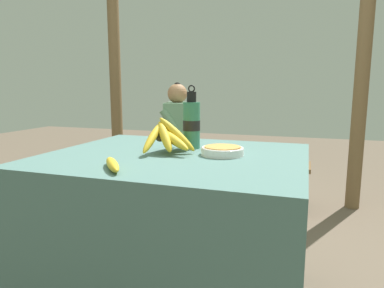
{
  "coord_description": "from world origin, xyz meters",
  "views": [
    {
      "loc": [
        0.55,
        -1.4,
        1.02
      ],
      "look_at": [
        0.06,
        0.05,
        0.77
      ],
      "focal_mm": 32.0,
      "sensor_mm": 36.0,
      "label": 1
    }
  ],
  "objects_px": {
    "serving_bowl": "(222,150)",
    "banana_bunch_green": "(271,155)",
    "seated_vendor": "(172,135)",
    "support_post_near": "(115,69)",
    "loose_banana_front": "(112,164)",
    "support_post_far": "(363,64)",
    "wooden_bench": "(216,166)",
    "water_bottle": "(192,124)",
    "banana_bunch_ripe": "(169,136)"
  },
  "relations": [
    {
      "from": "banana_bunch_ripe",
      "to": "seated_vendor",
      "type": "bearing_deg",
      "value": 111.34
    },
    {
      "from": "loose_banana_front",
      "to": "support_post_far",
      "type": "distance_m",
      "value": 2.38
    },
    {
      "from": "water_bottle",
      "to": "support_post_near",
      "type": "xyz_separation_m",
      "value": [
        -1.36,
        1.57,
        0.36
      ]
    },
    {
      "from": "water_bottle",
      "to": "wooden_bench",
      "type": "distance_m",
      "value": 1.39
    },
    {
      "from": "banana_bunch_ripe",
      "to": "support_post_far",
      "type": "relative_size",
      "value": 0.13
    },
    {
      "from": "seated_vendor",
      "to": "support_post_near",
      "type": "height_order",
      "value": "support_post_near"
    },
    {
      "from": "support_post_near",
      "to": "support_post_far",
      "type": "xyz_separation_m",
      "value": [
        2.29,
        0.0,
        0.0
      ]
    },
    {
      "from": "serving_bowl",
      "to": "seated_vendor",
      "type": "bearing_deg",
      "value": 119.95
    },
    {
      "from": "wooden_bench",
      "to": "banana_bunch_green",
      "type": "distance_m",
      "value": 0.49
    },
    {
      "from": "water_bottle",
      "to": "banana_bunch_ripe",
      "type": "bearing_deg",
      "value": -112.62
    },
    {
      "from": "loose_banana_front",
      "to": "support_post_near",
      "type": "xyz_separation_m",
      "value": [
        -1.23,
        2.07,
        0.47
      ]
    },
    {
      "from": "support_post_near",
      "to": "serving_bowl",
      "type": "bearing_deg",
      "value": -47.64
    },
    {
      "from": "wooden_bench",
      "to": "seated_vendor",
      "type": "height_order",
      "value": "seated_vendor"
    },
    {
      "from": "water_bottle",
      "to": "banana_bunch_green",
      "type": "distance_m",
      "value": 1.36
    },
    {
      "from": "wooden_bench",
      "to": "banana_bunch_green",
      "type": "relative_size",
      "value": 5.04
    },
    {
      "from": "banana_bunch_green",
      "to": "support_post_far",
      "type": "relative_size",
      "value": 0.13
    },
    {
      "from": "water_bottle",
      "to": "seated_vendor",
      "type": "distance_m",
      "value": 1.39
    },
    {
      "from": "support_post_near",
      "to": "support_post_far",
      "type": "bearing_deg",
      "value": 0.0
    },
    {
      "from": "loose_banana_front",
      "to": "water_bottle",
      "type": "bearing_deg",
      "value": 75.61
    },
    {
      "from": "loose_banana_front",
      "to": "support_post_near",
      "type": "height_order",
      "value": "support_post_near"
    },
    {
      "from": "loose_banana_front",
      "to": "wooden_bench",
      "type": "bearing_deg",
      "value": 92.57
    },
    {
      "from": "banana_bunch_ripe",
      "to": "support_post_near",
      "type": "bearing_deg",
      "value": 127.18
    },
    {
      "from": "banana_bunch_ripe",
      "to": "banana_bunch_green",
      "type": "height_order",
      "value": "banana_bunch_ripe"
    },
    {
      "from": "water_bottle",
      "to": "loose_banana_front",
      "type": "xyz_separation_m",
      "value": [
        -0.13,
        -0.51,
        -0.1
      ]
    },
    {
      "from": "loose_banana_front",
      "to": "banana_bunch_green",
      "type": "height_order",
      "value": "loose_banana_front"
    },
    {
      "from": "seated_vendor",
      "to": "water_bottle",
      "type": "bearing_deg",
      "value": 102.12
    },
    {
      "from": "banana_bunch_ripe",
      "to": "support_post_far",
      "type": "bearing_deg",
      "value": 59.81
    },
    {
      "from": "seated_vendor",
      "to": "serving_bowl",
      "type": "bearing_deg",
      "value": 106.24
    },
    {
      "from": "loose_banana_front",
      "to": "wooden_bench",
      "type": "relative_size",
      "value": 0.12
    },
    {
      "from": "seated_vendor",
      "to": "loose_banana_front",
      "type": "bearing_deg",
      "value": 91.3
    },
    {
      "from": "banana_bunch_green",
      "to": "seated_vendor",
      "type": "bearing_deg",
      "value": -177.11
    },
    {
      "from": "banana_bunch_ripe",
      "to": "serving_bowl",
      "type": "bearing_deg",
      "value": 4.78
    },
    {
      "from": "water_bottle",
      "to": "support_post_far",
      "type": "xyz_separation_m",
      "value": [
        0.94,
        1.57,
        0.36
      ]
    },
    {
      "from": "banana_bunch_green",
      "to": "support_post_far",
      "type": "xyz_separation_m",
      "value": [
        0.67,
        0.29,
        0.74
      ]
    },
    {
      "from": "serving_bowl",
      "to": "banana_bunch_green",
      "type": "relative_size",
      "value": 0.6
    },
    {
      "from": "serving_bowl",
      "to": "water_bottle",
      "type": "xyz_separation_m",
      "value": [
        -0.18,
        0.12,
        0.1
      ]
    },
    {
      "from": "support_post_near",
      "to": "support_post_far",
      "type": "relative_size",
      "value": 1.0
    },
    {
      "from": "serving_bowl",
      "to": "wooden_bench",
      "type": "bearing_deg",
      "value": 105.75
    },
    {
      "from": "water_bottle",
      "to": "support_post_far",
      "type": "bearing_deg",
      "value": 59.17
    },
    {
      "from": "banana_bunch_green",
      "to": "wooden_bench",
      "type": "bearing_deg",
      "value": -179.96
    },
    {
      "from": "wooden_bench",
      "to": "support_post_far",
      "type": "height_order",
      "value": "support_post_far"
    },
    {
      "from": "seated_vendor",
      "to": "support_post_far",
      "type": "height_order",
      "value": "support_post_far"
    },
    {
      "from": "loose_banana_front",
      "to": "banana_bunch_green",
      "type": "bearing_deg",
      "value": 77.63
    },
    {
      "from": "seated_vendor",
      "to": "banana_bunch_green",
      "type": "bearing_deg",
      "value": 169.18
    },
    {
      "from": "support_post_near",
      "to": "support_post_far",
      "type": "distance_m",
      "value": 2.29
    },
    {
      "from": "seated_vendor",
      "to": "support_post_far",
      "type": "bearing_deg",
      "value": 178.54
    },
    {
      "from": "support_post_near",
      "to": "banana_bunch_ripe",
      "type": "bearing_deg",
      "value": -52.82
    },
    {
      "from": "serving_bowl",
      "to": "banana_bunch_green",
      "type": "xyz_separation_m",
      "value": [
        0.08,
        1.4,
        -0.28
      ]
    },
    {
      "from": "water_bottle",
      "to": "banana_bunch_green",
      "type": "xyz_separation_m",
      "value": [
        0.26,
        1.28,
        -0.38
      ]
    },
    {
      "from": "loose_banana_front",
      "to": "wooden_bench",
      "type": "distance_m",
      "value": 1.83
    }
  ]
}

